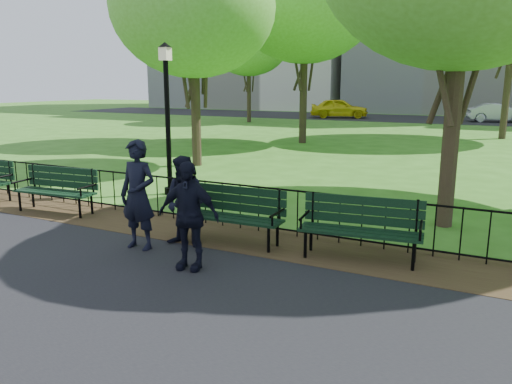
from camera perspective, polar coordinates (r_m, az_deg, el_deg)
The scene contains 16 objects.
ground at distance 8.31m, azimuth -9.72°, elevation -7.53°, with size 120.00×120.00×0.00m, color #356A1C.
dirt_strip at distance 9.48m, azimuth -4.32°, elevation -4.77°, with size 60.00×1.60×0.01m, color #332315.
far_street at distance 41.60m, azimuth 20.53°, elevation 7.75°, with size 70.00×9.00×0.01m, color black.
iron_fence at distance 9.77m, azimuth -2.85°, elevation -1.28°, with size 24.06×0.06×1.00m.
park_bench_main at distance 8.91m, azimuth -4.31°, elevation -1.66°, with size 1.92×0.65×1.08m.
park_bench_left_a at distance 11.77m, azimuth -21.72°, elevation 0.77°, with size 1.94×0.77×1.08m.
park_bench_right_a at distance 8.19m, azimuth 11.96°, elevation -3.32°, with size 1.99×0.83×1.10m.
lamppost at distance 12.77m, azimuth -10.09°, elevation 8.82°, with size 0.34×0.34×3.77m.
tree_near_w at distance 17.41m, azimuth -7.20°, elevation 20.30°, with size 5.41×5.41×7.54m.
tree_mid_w at distance 24.36m, azimuth -7.11°, elevation 19.86°, with size 6.22×6.22×8.66m.
tree_far_w at distance 36.71m, azimuth -0.83°, elevation 17.04°, with size 5.98×5.98×8.33m.
person_left at distance 8.66m, azimuth -13.33°, elevation -0.34°, with size 0.68×0.45×1.87m, color black.
person_mid at distance 8.65m, azimuth -8.07°, elevation -1.12°, with size 0.77×0.40×1.58m, color black.
person_right at distance 7.60m, azimuth -7.74°, elevation -2.69°, with size 0.98×0.40×1.67m, color black.
taxi at distance 41.47m, azimuth 9.49°, elevation 9.43°, with size 1.84×4.58×1.56m, color yellow.
sedan_silver at distance 40.42m, azimuth 25.88°, elevation 8.15°, with size 1.42×4.08×1.35m, color #A2A5AA.
Camera 1 is at (4.73, -6.23, 2.80)m, focal length 35.00 mm.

